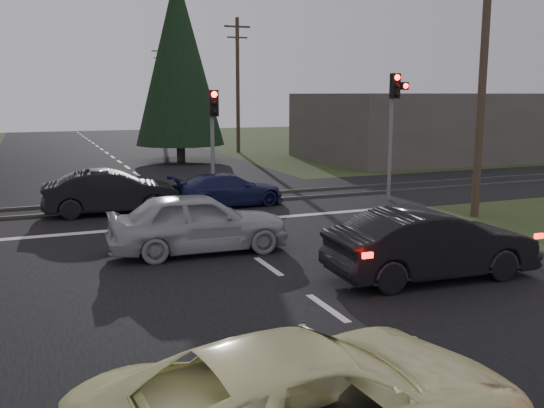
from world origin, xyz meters
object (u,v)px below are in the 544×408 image
dark_hatchback (431,244)px  dark_car_far (112,192)px  traffic_signal_right (394,112)px  utility_pole_mid (238,83)px  traffic_signal_center (213,128)px  cream_coupe (313,404)px  blue_sedan (228,190)px  utility_pole_far (161,87)px  silver_car (198,222)px  utility_pole_near (483,69)px

dark_hatchback → dark_car_far: bearing=31.3°
traffic_signal_right → utility_pole_mid: 20.60m
traffic_signal_center → utility_pole_mid: 20.82m
cream_coupe → blue_sedan: size_ratio=1.24×
traffic_signal_center → dark_car_far: bearing=176.8°
traffic_signal_right → utility_pole_far: size_ratio=0.52×
traffic_signal_right → dark_hatchback: size_ratio=1.02×
cream_coupe → silver_car: bearing=-11.8°
silver_car → blue_sedan: 6.38m
utility_pole_near → blue_sedan: 9.39m
blue_sedan → dark_hatchback: bearing=-177.1°
traffic_signal_right → dark_car_far: traffic_signal_right is taller
traffic_signal_center → utility_pole_mid: utility_pole_mid is taller
silver_car → utility_pole_mid: bearing=-18.4°
cream_coupe → traffic_signal_center: bearing=-16.9°
utility_pole_near → dark_hatchback: size_ratio=1.95×
traffic_signal_center → dark_hatchback: 10.22m
blue_sedan → dark_car_far: size_ratio=0.92×
traffic_signal_center → silver_car: (-2.14, -5.77, -2.04)m
silver_car → dark_car_far: 6.11m
traffic_signal_right → cream_coupe: traffic_signal_right is taller
traffic_signal_center → blue_sedan: (0.51, 0.04, -2.22)m
utility_pole_mid → silver_car: (-9.64, -25.09, -3.95)m
traffic_signal_center → utility_pole_mid: bearing=68.8°
utility_pole_far → silver_car: utility_pole_far is taller
utility_pole_mid → blue_sedan: utility_pole_mid is taller
traffic_signal_right → dark_hatchback: bearing=-118.1°
traffic_signal_center → silver_car: size_ratio=0.91×
traffic_signal_center → cream_coupe: bearing=-102.7°
traffic_signal_right → silver_car: 10.14m
traffic_signal_center → utility_pole_near: (7.50, -4.68, 1.92)m
traffic_signal_center → cream_coupe: traffic_signal_center is taller
traffic_signal_right → dark_car_far: bearing=172.1°
utility_pole_near → dark_car_far: bearing=156.1°
utility_pole_far → dark_hatchback: (-5.56, -54.14, -3.97)m
utility_pole_near → utility_pole_mid: same height
traffic_signal_center → dark_car_far: traffic_signal_center is taller
utility_pole_near → blue_sedan: bearing=146.0°
traffic_signal_center → dark_car_far: size_ratio=0.92×
traffic_signal_right → utility_pole_near: bearing=-74.7°
dark_hatchback → blue_sedan: (-1.43, 9.86, -0.17)m
utility_pole_mid → blue_sedan: (-6.99, -19.29, -4.13)m
utility_pole_far → blue_sedan: 45.02m
utility_pole_far → traffic_signal_right: bearing=-91.2°
utility_pole_near → traffic_signal_right: bearing=105.3°
cream_coupe → silver_car: (1.23, 9.17, 0.07)m
traffic_signal_right → traffic_signal_center: traffic_signal_right is taller
utility_pole_far → cream_coupe: 60.38m
blue_sedan → dark_car_far: (-4.01, 0.16, 0.14)m
utility_pole_mid → cream_coupe: bearing=-107.6°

